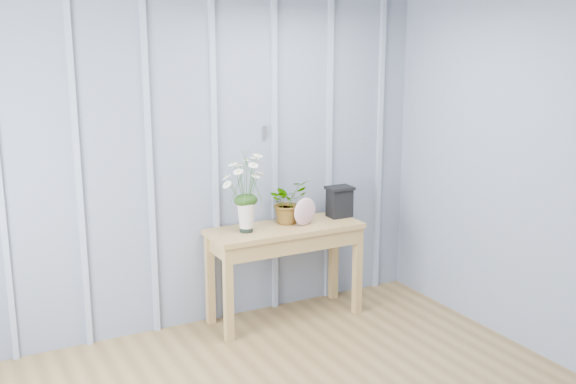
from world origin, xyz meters
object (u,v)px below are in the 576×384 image
daisy_vase (246,180)px  felt_disc_vessel (305,212)px  carved_box (340,201)px  sideboard (285,241)px

daisy_vase → felt_disc_vessel: size_ratio=2.89×
daisy_vase → felt_disc_vessel: (0.47, -0.04, -0.28)m
daisy_vase → felt_disc_vessel: daisy_vase is taller
carved_box → sideboard: bearing=-174.9°
sideboard → daisy_vase: size_ratio=1.92×
sideboard → felt_disc_vessel: bearing=-16.1°
felt_disc_vessel → carved_box: carved_box is taller
sideboard → daisy_vase: (-0.32, 0.00, 0.51)m
felt_disc_vessel → carved_box: size_ratio=0.87×
daisy_vase → carved_box: size_ratio=2.51×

